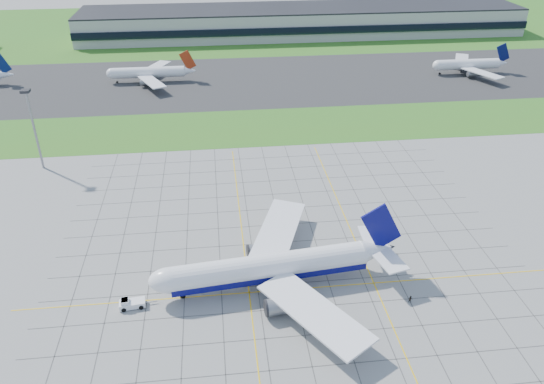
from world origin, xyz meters
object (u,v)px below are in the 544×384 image
(pushback_tug, at_px, (131,303))
(crew_near, at_px, (191,286))
(distant_jet_2, at_px, (469,64))
(light_mast, at_px, (32,120))
(distant_jet_1, at_px, (150,72))
(crew_far, at_px, (411,299))
(airliner, at_px, (272,267))

(pushback_tug, height_order, crew_near, pushback_tug)
(pushback_tug, xyz_separation_m, distant_jet_2, (140.67, 147.05, 3.51))
(distant_jet_2, bearing_deg, crew_near, -131.91)
(light_mast, relative_size, pushback_tug, 3.23)
(light_mast, relative_size, crew_near, 15.28)
(light_mast, xyz_separation_m, distant_jet_1, (26.61, 82.90, -11.70))
(light_mast, bearing_deg, pushback_tug, -63.02)
(pushback_tug, distance_m, distant_jet_1, 151.83)
(crew_far, distance_m, distant_jet_1, 170.84)
(pushback_tug, relative_size, crew_far, 4.64)
(airliner, bearing_deg, light_mast, 128.82)
(light_mast, distance_m, distant_jet_2, 192.67)
(pushback_tug, height_order, crew_far, pushback_tug)
(distant_jet_2, bearing_deg, distant_jet_1, 178.27)
(light_mast, bearing_deg, crew_near, -53.65)
(distant_jet_1, bearing_deg, crew_far, -66.79)
(crew_near, height_order, distant_jet_2, distant_jet_2)
(crew_far, bearing_deg, airliner, 176.63)
(airliner, bearing_deg, crew_near, 172.24)
(airliner, height_order, distant_jet_2, airliner)
(pushback_tug, distance_m, crew_near, 13.17)
(airliner, bearing_deg, distant_jet_2, 46.07)
(distant_jet_2, bearing_deg, pushback_tug, -133.73)
(crew_near, relative_size, crew_far, 0.98)
(crew_near, distance_m, crew_far, 47.49)
(airliner, relative_size, distant_jet_1, 1.33)
(crew_far, relative_size, distant_jet_1, 0.04)
(light_mast, xyz_separation_m, crew_far, (93.92, -74.07, -15.33))
(airliner, relative_size, crew_far, 33.28)
(pushback_tug, height_order, distant_jet_1, distant_jet_1)
(airliner, xyz_separation_m, pushback_tug, (-30.23, -3.76, -3.89))
(pushback_tug, height_order, distant_jet_2, distant_jet_2)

